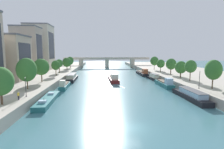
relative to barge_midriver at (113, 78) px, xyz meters
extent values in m
plane|color=#42757F|center=(-0.30, -43.42, -1.00)|extent=(400.00, 400.00, 0.00)
cube|color=#B7AD9E|center=(-36.72, 11.58, 0.04)|extent=(36.00, 170.00, 2.09)
cube|color=#B7AD9E|center=(36.13, 11.58, 0.04)|extent=(36.00, 170.00, 2.09)
cube|color=maroon|center=(-0.02, 0.64, -0.40)|extent=(3.48, 16.25, 1.21)
cube|color=maroon|center=(-0.24, 9.07, -0.28)|extent=(2.93, 1.33, 0.97)
cube|color=maroon|center=(-0.02, 0.64, 0.23)|extent=(3.54, 16.25, 0.06)
cube|color=beige|center=(0.13, -4.86, 1.31)|extent=(2.37, 3.29, 2.09)
cube|color=black|center=(0.09, -3.23, 1.63)|extent=(1.83, 0.08, 0.59)
cube|color=brown|center=(-0.06, 2.26, 0.44)|extent=(2.60, 8.47, 0.36)
cylinder|color=#232328|center=(0.57, -4.20, 0.81)|extent=(0.07, 0.07, 1.10)
cube|color=silver|center=(1.59, -11.70, -0.99)|extent=(2.15, 5.83, 0.03)
cube|color=silver|center=(-2.01, -11.79, -0.99)|extent=(1.85, 5.90, 0.03)
cube|color=#23666B|center=(-16.84, -28.96, -0.49)|extent=(3.12, 14.30, 1.02)
cube|color=#23666B|center=(-17.10, -21.51, -0.39)|extent=(2.55, 1.31, 0.87)
cube|color=#23666B|center=(-16.84, -28.96, 0.05)|extent=(3.18, 14.30, 0.06)
cube|color=#9EBCD6|center=(-16.95, -25.84, 0.28)|extent=(1.35, 0.94, 0.40)
cube|color=#9EBCD6|center=(-16.71, -32.94, 0.32)|extent=(1.49, 1.15, 0.48)
cylinder|color=#232328|center=(-16.30, -33.21, 0.63)|extent=(0.07, 0.07, 1.10)
cube|color=#23666B|center=(-16.16, -13.33, -0.40)|extent=(2.14, 10.10, 1.21)
cube|color=#23666B|center=(-16.26, -7.95, -0.28)|extent=(1.88, 1.29, 0.97)
cube|color=#23666B|center=(-16.16, -13.33, 0.24)|extent=(2.18, 10.10, 0.06)
cube|color=beige|center=(-16.09, -16.75, 1.16)|extent=(1.50, 2.04, 1.78)
cube|color=black|center=(-16.11, -15.73, 1.42)|extent=(1.17, 0.05, 0.50)
cube|color=brown|center=(-16.17, -12.32, 0.45)|extent=(1.62, 5.26, 0.36)
cylinder|color=#232328|center=(-15.81, -16.34, 0.82)|extent=(0.07, 0.07, 1.10)
cube|color=black|center=(-16.42, 2.66, -0.44)|extent=(3.36, 15.22, 1.12)
cube|color=black|center=(-16.52, 10.60, -0.33)|extent=(3.03, 1.27, 0.93)
cube|color=black|center=(-16.42, 2.66, 0.15)|extent=(3.43, 15.22, 0.06)
cube|color=beige|center=(-16.41, 1.91, 0.88)|extent=(2.72, 9.75, 1.40)
cube|color=#4C4C51|center=(-16.41, 1.91, 1.61)|extent=(2.92, 10.04, 0.08)
cylinder|color=#232328|center=(-15.89, -1.88, 0.73)|extent=(0.07, 0.07, 1.10)
cube|color=black|center=(16.37, -28.36, -0.45)|extent=(2.79, 14.37, 1.11)
cube|color=black|center=(16.40, -20.83, -0.34)|extent=(2.61, 1.24, 0.92)
cube|color=black|center=(16.37, -28.36, 0.13)|extent=(2.84, 14.37, 0.06)
cube|color=#9EBCD6|center=(16.37, -29.08, 0.75)|extent=(2.28, 9.20, 1.17)
cube|color=#4C4C51|center=(16.37, -29.08, 1.37)|extent=(2.44, 9.48, 0.08)
cylinder|color=#232328|center=(16.77, -32.67, 0.71)|extent=(0.07, 0.07, 1.10)
cube|color=#23666B|center=(15.77, -12.38, -0.35)|extent=(2.54, 11.70, 1.30)
cube|color=#23666B|center=(15.80, -6.18, -0.22)|extent=(2.36, 1.28, 1.02)
cube|color=#23666B|center=(15.77, -12.38, 0.32)|extent=(2.59, 11.70, 0.06)
cube|color=#9EBCD6|center=(15.75, -16.35, 1.32)|extent=(1.87, 2.35, 1.94)
cube|color=black|center=(15.76, -15.17, 1.61)|extent=(1.49, 0.04, 0.54)
cube|color=brown|center=(15.78, -11.21, 0.53)|extent=(1.97, 6.09, 0.36)
cylinder|color=#232328|center=(16.13, -15.89, 0.90)|extent=(0.07, 0.07, 1.10)
cube|color=black|center=(16.50, 1.26, -0.54)|extent=(2.43, 10.11, 0.93)
cube|color=black|center=(16.35, 6.64, -0.44)|extent=(2.07, 1.26, 0.83)
cube|color=black|center=(16.50, 1.26, -0.04)|extent=(2.47, 10.11, 0.06)
cube|color=beige|center=(16.51, 0.76, 0.76)|extent=(1.94, 6.48, 1.55)
cube|color=#4C4C51|center=(16.51, 0.76, 1.58)|extent=(2.08, 6.68, 0.08)
cylinder|color=#232328|center=(16.91, -1.74, 0.54)|extent=(0.07, 0.07, 1.10)
cube|color=black|center=(15.54, 17.48, -0.37)|extent=(2.99, 15.76, 1.26)
cube|color=black|center=(15.51, 25.70, -0.25)|extent=(2.78, 1.27, 1.00)
cube|color=black|center=(15.54, 17.48, 0.28)|extent=(3.04, 15.76, 0.06)
cube|color=#9E5133|center=(15.57, 12.12, 1.39)|extent=(2.20, 3.16, 2.15)
cube|color=black|center=(15.56, 13.71, 1.71)|extent=(1.75, 0.04, 0.60)
cube|color=brown|center=(15.54, 19.05, 0.49)|extent=(2.31, 8.20, 0.36)
cylinder|color=#232328|center=(16.00, 12.75, 0.86)|extent=(0.07, 0.07, 1.10)
cylinder|color=brown|center=(-22.21, -37.14, 2.46)|extent=(0.39, 0.39, 2.73)
ellipsoid|color=#336B2D|center=(-22.21, -37.14, 5.19)|extent=(4.36, 4.36, 4.98)
cylinder|color=brown|center=(-23.04, -24.03, 2.69)|extent=(0.26, 0.26, 3.20)
ellipsoid|color=#336B2D|center=(-23.04, -24.03, 5.88)|extent=(4.75, 4.75, 5.79)
cylinder|color=brown|center=(-22.96, -13.48, 2.71)|extent=(0.31, 0.31, 3.25)
ellipsoid|color=#336B2D|center=(-22.96, -13.48, 5.71)|extent=(4.73, 4.73, 4.98)
cylinder|color=brown|center=(-22.16, 0.79, 2.62)|extent=(0.29, 0.29, 3.06)
ellipsoid|color=#336B2D|center=(-22.16, 0.79, 5.17)|extent=(3.30, 3.30, 3.72)
cylinder|color=brown|center=(-23.18, 11.02, 2.67)|extent=(0.32, 0.32, 3.16)
ellipsoid|color=#336B2D|center=(-23.18, 11.02, 5.25)|extent=(3.32, 3.32, 3.63)
cylinder|color=brown|center=(-22.13, 23.52, 2.39)|extent=(0.32, 0.32, 2.59)
ellipsoid|color=#336B2D|center=(-22.13, 23.52, 4.98)|extent=(4.56, 4.56, 4.72)
cylinder|color=brown|center=(-22.38, 35.18, 2.52)|extent=(0.32, 0.32, 2.86)
ellipsoid|color=#336B2D|center=(-22.38, 35.18, 5.24)|extent=(3.82, 3.82, 4.68)
cylinder|color=brown|center=(22.93, -26.40, 2.76)|extent=(0.28, 0.28, 3.34)
ellipsoid|color=#336B2D|center=(22.93, -26.40, 5.81)|extent=(3.99, 3.99, 5.02)
cylinder|color=brown|center=(23.05, -15.03, 2.87)|extent=(0.25, 0.25, 3.57)
ellipsoid|color=#336B2D|center=(23.05, -15.03, 5.75)|extent=(3.57, 3.57, 3.98)
cylinder|color=brown|center=(23.31, -7.86, 2.37)|extent=(0.38, 0.38, 2.55)
ellipsoid|color=#336B2D|center=(23.31, -7.86, 4.86)|extent=(4.06, 4.06, 4.42)
cylinder|color=brown|center=(23.59, 1.62, 2.61)|extent=(0.37, 0.37, 3.04)
ellipsoid|color=#336B2D|center=(23.59, 1.62, 5.37)|extent=(4.16, 4.16, 4.53)
cylinder|color=brown|center=(22.73, 11.50, 2.48)|extent=(0.26, 0.26, 2.78)
ellipsoid|color=#336B2D|center=(22.73, 11.50, 4.93)|extent=(3.68, 3.68, 3.87)
cylinder|color=brown|center=(22.79, 21.25, 2.73)|extent=(0.25, 0.25, 3.29)
ellipsoid|color=#336B2D|center=(22.79, 21.25, 5.65)|extent=(4.18, 4.18, 4.63)
cylinder|color=black|center=(-20.27, -31.78, 2.99)|extent=(0.11, 0.11, 3.80)
sphere|color=#EAE5C6|center=(-20.27, -31.78, 5.03)|extent=(0.28, 0.28, 0.28)
cylinder|color=black|center=(-20.27, -31.78, 1.19)|extent=(0.22, 0.22, 0.20)
cylinder|color=black|center=(19.60, -26.22, 3.16)|extent=(0.11, 0.11, 4.14)
sphere|color=#EAE5C6|center=(19.60, -26.22, 5.37)|extent=(0.28, 0.28, 0.28)
cylinder|color=black|center=(19.60, -26.22, 1.19)|extent=(0.22, 0.22, 0.20)
cube|color=#B2A38E|center=(-36.43, -8.58, 8.15)|extent=(14.03, 11.53, 14.12)
cube|color=#4C515B|center=(-36.43, -8.58, 15.46)|extent=(14.45, 11.87, 0.50)
cube|color=#232833|center=(-29.39, -8.58, 8.85)|extent=(0.04, 9.22, 8.47)
cube|color=#A89989|center=(-36.43, 11.01, 10.82)|extent=(10.37, 9.10, 19.47)
cube|color=#565B66|center=(-36.43, 11.01, 20.81)|extent=(10.68, 9.37, 0.50)
cube|color=#232833|center=(-31.22, 11.01, 11.80)|extent=(0.04, 7.28, 11.68)
cube|color=beige|center=(-36.43, 27.07, 12.37)|extent=(12.10, 12.75, 22.56)
cube|color=slate|center=(-36.43, 27.07, 23.90)|extent=(12.46, 13.14, 0.50)
cube|color=#232833|center=(-30.35, 27.07, 13.50)|extent=(0.04, 10.20, 13.54)
cube|color=#ADA899|center=(-0.30, 59.12, 5.27)|extent=(60.85, 4.40, 0.60)
cube|color=#ADA899|center=(-0.30, 57.12, 6.02)|extent=(60.85, 0.30, 0.90)
cube|color=#ADA899|center=(-0.30, 61.12, 6.02)|extent=(60.85, 0.30, 0.90)
cube|color=#ADA899|center=(-18.72, 59.12, 1.99)|extent=(2.80, 3.60, 5.98)
cube|color=#ADA899|center=(-0.30, 59.12, 1.99)|extent=(2.80, 3.60, 5.98)
cube|color=#ADA899|center=(18.13, 59.12, 1.99)|extent=(2.80, 3.60, 5.98)
cylinder|color=#2D2D38|center=(-20.72, -34.32, 1.51)|extent=(0.13, 0.13, 0.84)
cylinder|color=#2D2D38|center=(-20.66, -34.13, 1.51)|extent=(0.13, 0.13, 0.84)
cube|color=gold|center=(-20.69, -34.23, 2.21)|extent=(0.29, 0.38, 0.56)
sphere|color=beige|center=(-20.69, -34.23, 2.61)|extent=(0.21, 0.21, 0.21)
cylinder|color=gold|center=(-20.76, -34.44, 2.21)|extent=(0.09, 0.09, 0.54)
cylinder|color=gold|center=(-20.63, -34.02, 2.21)|extent=(0.09, 0.09, 0.54)
camera|label=1|loc=(-5.05, -68.22, 10.16)|focal=28.36mm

